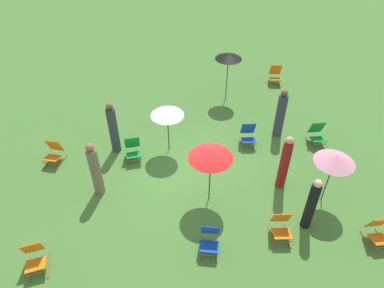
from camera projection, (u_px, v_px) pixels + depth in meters
ground_plane at (197, 181)px, 11.22m from camera, size 40.00×40.00×0.00m
deckchair_0 at (133, 150)px, 11.78m from camera, size 0.54×0.80×0.83m
deckchair_1 at (317, 134)px, 12.41m from camera, size 0.50×0.77×0.83m
deckchair_2 at (210, 239)px, 9.12m from camera, size 0.64×0.85×0.83m
deckchair_3 at (275, 75)px, 15.59m from camera, size 0.60×0.83×0.83m
deckchair_4 at (248, 135)px, 12.37m from camera, size 0.54×0.80×0.83m
deckchair_5 at (35, 257)px, 8.72m from camera, size 0.61×0.84×0.83m
deckchair_6 at (281, 227)px, 9.42m from camera, size 0.56×0.81×0.83m
deckchair_7 at (379, 232)px, 9.29m from camera, size 0.49×0.77×0.83m
deckchair_8 at (54, 153)px, 11.67m from camera, size 0.68×0.87×0.83m
umbrella_0 at (335, 159)px, 9.55m from camera, size 1.10×1.10×1.79m
umbrella_1 at (211, 153)px, 9.50m from camera, size 1.23×1.23×1.96m
umbrella_2 at (229, 56)px, 13.63m from camera, size 1.03×1.03×2.00m
umbrella_3 at (167, 113)px, 11.37m from camera, size 1.08×1.08×1.65m
person_0 at (280, 114)px, 12.46m from camera, size 0.33×0.33×1.85m
person_1 at (311, 205)px, 9.37m from camera, size 0.38×0.38×1.76m
person_2 at (95, 170)px, 10.29m from camera, size 0.32×0.32×1.88m
person_3 at (113, 129)px, 11.76m from camera, size 0.43×0.43×1.90m
person_4 at (285, 163)px, 10.49m from camera, size 0.40×0.40×1.90m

